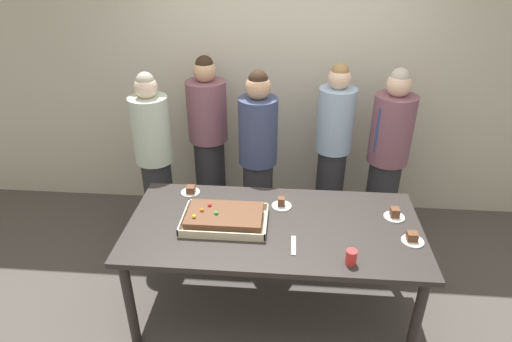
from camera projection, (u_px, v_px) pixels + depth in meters
ground_plane at (272, 306)px, 3.50m from camera, size 12.00×12.00×0.00m
interior_back_panel at (283, 66)px, 4.17m from camera, size 8.00×0.12×3.00m
party_table at (274, 234)px, 3.15m from camera, size 2.10×1.01×0.79m
sheet_cake at (225, 218)px, 3.11m from camera, size 0.60×0.39×0.12m
plated_slice_near_left at (281, 204)px, 3.31m from camera, size 0.15×0.15×0.08m
plated_slice_near_right at (412, 239)px, 2.94m from camera, size 0.15×0.15×0.07m
plated_slice_far_left at (191, 191)px, 3.48m from camera, size 0.15×0.15×0.07m
plated_slice_far_right at (394, 214)px, 3.18m from camera, size 0.15×0.15×0.08m
drink_cup_nearest at (351, 257)px, 2.73m from camera, size 0.07×0.07×0.10m
cake_server_utensil at (294, 245)px, 2.90m from camera, size 0.03×0.20×0.01m
person_serving_front at (258, 158)px, 3.88m from camera, size 0.34×0.34×1.66m
person_green_shirt_behind at (209, 143)px, 4.13m from camera, size 0.36×0.36×1.70m
person_striped_tie_right at (333, 150)px, 3.99m from camera, size 0.33×0.33×1.68m
person_far_right_suit at (155, 158)px, 3.92m from camera, size 0.33×0.33×1.63m
person_back_corner at (387, 157)px, 3.92m from camera, size 0.36×0.36×1.66m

